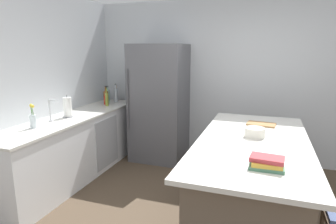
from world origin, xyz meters
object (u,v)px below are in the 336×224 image
(soda_bottle, at_px, (116,95))
(gin_bottle, at_px, (108,96))
(olive_oil_bottle, at_px, (107,99))
(cutting_board, at_px, (261,124))
(hot_sauce_bottle, at_px, (105,100))
(mixing_bowl, at_px, (255,132))
(cookbook_stack, at_px, (267,163))
(kitchen_island, at_px, (250,182))
(whiskey_bottle, at_px, (106,97))
(refrigerator, at_px, (159,103))
(vinegar_bottle, at_px, (116,95))
(flower_vase, at_px, (33,119))
(sink_faucet, at_px, (51,110))
(paper_towel_roll, at_px, (68,108))

(soda_bottle, relative_size, gin_bottle, 1.12)
(olive_oil_bottle, bearing_deg, cutting_board, -11.73)
(hot_sauce_bottle, xyz_separation_m, olive_oil_bottle, (0.09, -0.10, 0.04))
(olive_oil_bottle, relative_size, mixing_bowl, 1.46)
(cookbook_stack, bearing_deg, cutting_board, 93.15)
(kitchen_island, relative_size, hot_sauce_bottle, 11.83)
(whiskey_bottle, distance_m, hot_sauce_bottle, 0.11)
(refrigerator, distance_m, mixing_bowl, 2.07)
(whiskey_bottle, distance_m, cookbook_stack, 3.33)
(vinegar_bottle, height_order, olive_oil_bottle, olive_oil_bottle)
(soda_bottle, xyz_separation_m, olive_oil_bottle, (0.04, -0.37, -0.01))
(cookbook_stack, bearing_deg, kitchen_island, 100.86)
(soda_bottle, bearing_deg, flower_vase, -91.99)
(refrigerator, height_order, cutting_board, refrigerator)
(whiskey_bottle, xyz_separation_m, mixing_bowl, (2.51, -1.23, -0.05))
(vinegar_bottle, relative_size, hot_sauce_bottle, 1.52)
(refrigerator, distance_m, olive_oil_bottle, 0.86)
(kitchen_island, bearing_deg, olive_oil_bottle, 154.17)
(kitchen_island, height_order, mixing_bowl, mixing_bowl)
(refrigerator, relative_size, vinegar_bottle, 6.47)
(olive_oil_bottle, bearing_deg, refrigerator, 20.75)
(sink_faucet, xyz_separation_m, cutting_board, (2.55, 0.65, -0.13))
(kitchen_island, xyz_separation_m, cutting_board, (0.06, 0.64, 0.46))
(refrigerator, relative_size, olive_oil_bottle, 6.23)
(soda_bottle, relative_size, mixing_bowl, 1.54)
(refrigerator, bearing_deg, flower_vase, -117.13)
(whiskey_bottle, height_order, cutting_board, whiskey_bottle)
(flower_vase, height_order, hot_sauce_bottle, flower_vase)
(soda_bottle, bearing_deg, paper_towel_roll, -92.06)
(olive_oil_bottle, bearing_deg, cookbook_stack, -36.35)
(refrigerator, height_order, sink_faucet, refrigerator)
(olive_oil_bottle, height_order, cutting_board, olive_oil_bottle)
(cutting_board, bearing_deg, soda_bottle, 160.43)
(flower_vase, height_order, mixing_bowl, flower_vase)
(gin_bottle, distance_m, cookbook_stack, 3.40)
(sink_faucet, relative_size, vinegar_bottle, 1.02)
(vinegar_bottle, xyz_separation_m, olive_oil_bottle, (0.09, -0.47, 0.00))
(gin_bottle, bearing_deg, mixing_bowl, -27.55)
(sink_faucet, distance_m, vinegar_bottle, 1.63)
(hot_sauce_bottle, height_order, cookbook_stack, hot_sauce_bottle)
(vinegar_bottle, height_order, whiskey_bottle, whiskey_bottle)
(hot_sauce_bottle, bearing_deg, mixing_bowl, -24.75)
(sink_faucet, bearing_deg, cookbook_stack, -14.66)
(vinegar_bottle, xyz_separation_m, mixing_bowl, (2.46, -1.51, -0.04))
(sink_faucet, bearing_deg, mixing_bowl, 2.69)
(flower_vase, relative_size, cookbook_stack, 1.11)
(vinegar_bottle, relative_size, soda_bottle, 0.92)
(gin_bottle, bearing_deg, refrigerator, 1.43)
(paper_towel_roll, bearing_deg, hot_sauce_bottle, 90.15)
(cutting_board, bearing_deg, cookbook_stack, -86.85)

